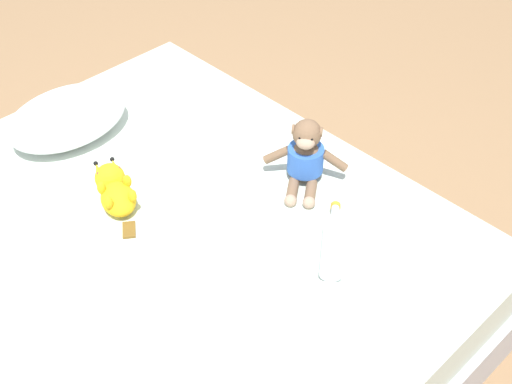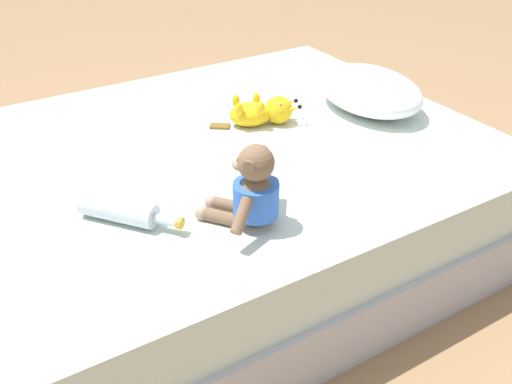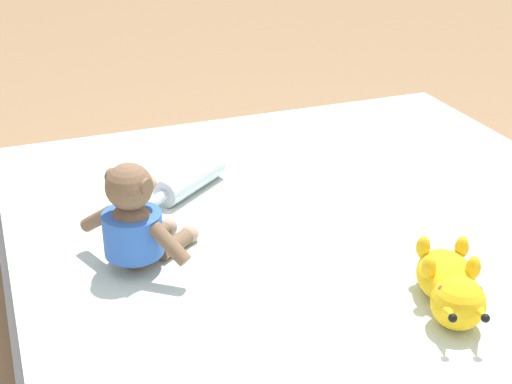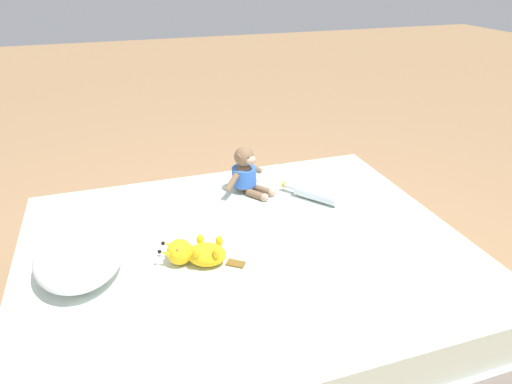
{
  "view_description": "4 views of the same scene",
  "coord_description": "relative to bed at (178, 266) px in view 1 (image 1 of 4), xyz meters",
  "views": [
    {
      "loc": [
        -0.92,
        -1.31,
        1.94
      ],
      "look_at": [
        0.2,
        -0.16,
        0.5
      ],
      "focal_mm": 49.22,
      "sensor_mm": 36.0,
      "label": 1
    },
    {
      "loc": [
        1.57,
        -0.82,
        1.28
      ],
      "look_at": [
        0.46,
        -0.13,
        0.48
      ],
      "focal_mm": 41.45,
      "sensor_mm": 36.0,
      "label": 2
    },
    {
      "loc": [
        0.69,
        1.18,
        1.21
      ],
      "look_at": [
        0.19,
        -0.15,
        0.5
      ],
      "focal_mm": 51.77,
      "sensor_mm": 36.0,
      "label": 3
    },
    {
      "loc": [
        -1.47,
        0.44,
        1.43
      ],
      "look_at": [
        0.22,
        -0.12,
        0.5
      ],
      "focal_mm": 31.5,
      "sensor_mm": 36.0,
      "label": 4
    }
  ],
  "objects": [
    {
      "name": "glass_bottle",
      "position": [
        0.26,
        -0.43,
        0.23
      ],
      "size": [
        0.27,
        0.22,
        0.07
      ],
      "color": "silver",
      "rests_on": "bed"
    },
    {
      "name": "plush_yellow_creature",
      "position": [
        -0.06,
        0.22,
        0.24
      ],
      "size": [
        0.18,
        0.32,
        0.1
      ],
      "color": "yellow",
      "rests_on": "bed"
    },
    {
      "name": "pillow",
      "position": [
        0.03,
        0.63,
        0.27
      ],
      "size": [
        0.46,
        0.33,
        0.15
      ],
      "color": "white",
      "rests_on": "bed"
    },
    {
      "name": "ground_plane",
      "position": [
        0.0,
        0.0,
        -0.19
      ],
      "size": [
        16.0,
        16.0,
        0.0
      ],
      "primitive_type": "plane",
      "color": "#93704C"
    },
    {
      "name": "plush_monkey",
      "position": [
        0.46,
        -0.14,
        0.29
      ],
      "size": [
        0.25,
        0.26,
        0.24
      ],
      "color": "brown",
      "rests_on": "bed"
    },
    {
      "name": "bed",
      "position": [
        0.0,
        0.0,
        0.0
      ],
      "size": [
        1.47,
        1.85,
        0.38
      ],
      "color": "#B2B2B7",
      "rests_on": "ground_plane"
    }
  ]
}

